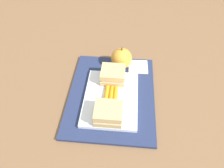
# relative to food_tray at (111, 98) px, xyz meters

# --- Properties ---
(ground_plane) EXTENTS (2.40, 2.40, 0.00)m
(ground_plane) POSITION_rel_food_tray_xyz_m (0.03, 0.00, -0.02)
(ground_plane) COLOR brown
(lunchbag_mat) EXTENTS (0.36, 0.28, 0.01)m
(lunchbag_mat) POSITION_rel_food_tray_xyz_m (0.03, 0.00, -0.01)
(lunchbag_mat) COLOR navy
(lunchbag_mat) RESTS_ON ground_plane
(food_tray) EXTENTS (0.23, 0.17, 0.01)m
(food_tray) POSITION_rel_food_tray_xyz_m (0.00, 0.00, 0.00)
(food_tray) COLOR white
(food_tray) RESTS_ON lunchbag_mat
(sandwich_half_left) EXTENTS (0.07, 0.08, 0.04)m
(sandwich_half_left) POSITION_rel_food_tray_xyz_m (-0.08, 0.00, 0.03)
(sandwich_half_left) COLOR tan
(sandwich_half_left) RESTS_ON food_tray
(sandwich_half_right) EXTENTS (0.07, 0.08, 0.04)m
(sandwich_half_right) POSITION_rel_food_tray_xyz_m (0.08, 0.00, 0.03)
(sandwich_half_right) COLOR tan
(sandwich_half_right) RESTS_ON food_tray
(carrot_sticks_bundle) EXTENTS (0.08, 0.04, 0.02)m
(carrot_sticks_bundle) POSITION_rel_food_tray_xyz_m (0.00, 0.00, 0.01)
(carrot_sticks_bundle) COLOR orange
(carrot_sticks_bundle) RESTS_ON food_tray
(apple) EXTENTS (0.08, 0.08, 0.09)m
(apple) POSITION_rel_food_tray_xyz_m (0.16, -0.02, 0.03)
(apple) COLOR gold
(apple) RESTS_ON lunchbag_mat
(paper_napkin) EXTENTS (0.07, 0.07, 0.00)m
(paper_napkin) POSITION_rel_food_tray_xyz_m (0.16, -0.09, -0.00)
(paper_napkin) COLOR white
(paper_napkin) RESTS_ON lunchbag_mat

